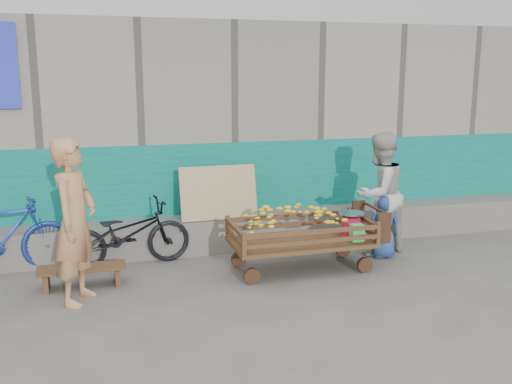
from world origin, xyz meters
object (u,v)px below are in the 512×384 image
object	(u,v)px
woman	(379,194)
child	(384,226)
bicycle_dark	(127,234)
vendor_man	(75,222)
banana_cart	(299,228)
bench	(82,272)
bicycle_blue	(3,237)

from	to	relation	value
woman	child	size ratio (longest dim) A/B	1.93
bicycle_dark	vendor_man	bearing A→B (deg)	142.25
banana_cart	vendor_man	size ratio (longest dim) A/B	1.07
bench	vendor_man	xyz separation A→B (m)	(-0.02, -0.41, 0.68)
banana_cart	child	xyz separation A→B (m)	(1.21, 0.17, -0.11)
bench	woman	bearing A→B (deg)	3.11
banana_cart	bicycle_dark	xyz separation A→B (m)	(-1.95, 0.70, -0.12)
banana_cart	bicycle_blue	xyz separation A→B (m)	(-3.34, 0.78, -0.06)
banana_cart	vendor_man	distance (m)	2.54
bench	bicycle_dark	size ratio (longest dim) A/B	0.61
banana_cart	child	size ratio (longest dim) A/B	2.21
bicycle_blue	vendor_man	bearing A→B (deg)	-152.97
child	bicycle_dark	xyz separation A→B (m)	(-3.16, 0.53, -0.00)
vendor_man	banana_cart	bearing A→B (deg)	-60.19
woman	child	xyz separation A→B (m)	(0.00, -0.16, -0.38)
bicycle_dark	banana_cart	bearing A→B (deg)	-118.19
bench	bicycle_dark	xyz separation A→B (m)	(0.53, 0.58, 0.23)
child	banana_cart	bearing A→B (deg)	19.14
child	bicycle_blue	world-z (taller)	bicycle_blue
banana_cart	vendor_man	bearing A→B (deg)	-173.53
bench	woman	distance (m)	3.75
banana_cart	woman	bearing A→B (deg)	14.94
woman	bicycle_blue	distance (m)	4.59
bench	child	size ratio (longest dim) A/B	1.14
bench	bicycle_blue	size ratio (longest dim) A/B	0.61
bicycle_dark	bicycle_blue	size ratio (longest dim) A/B	1.01
woman	bicycle_blue	world-z (taller)	woman
bicycle_dark	bicycle_blue	xyz separation A→B (m)	(-1.39, 0.08, 0.06)
vendor_man	child	world-z (taller)	vendor_man
child	vendor_man	bearing A→B (deg)	18.22
woman	vendor_man	bearing A→B (deg)	-13.47
banana_cart	bench	bearing A→B (deg)	177.16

